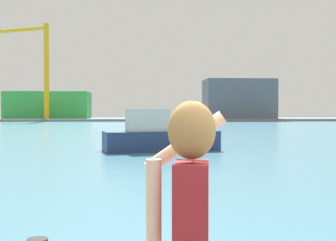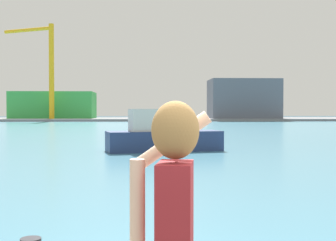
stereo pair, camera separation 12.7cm
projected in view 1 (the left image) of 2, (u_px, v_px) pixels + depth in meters
The scene contains 8 objects.
ground_plane at pixel (147, 129), 52.89m from camera, with size 220.00×220.00×0.00m, color #334751.
harbor_water at pixel (147, 128), 54.89m from camera, with size 140.00×100.00×0.02m, color teal.
far_shore_dock at pixel (143, 119), 94.78m from camera, with size 140.00×20.00×0.47m, color gray.
person_photographer at pixel (190, 216), 2.66m from camera, with size 0.53×0.56×1.74m.
boat_moored at pixel (158, 136), 23.98m from camera, with size 6.30×3.12×2.22m.
warehouse_left at pixel (49, 105), 94.68m from camera, with size 16.76×9.62×5.45m, color green.
warehouse_right at pixel (239, 99), 93.32m from camera, with size 13.91×8.90×7.96m, color slate.
port_crane at pixel (41, 61), 88.03m from camera, with size 10.91×5.97×18.38m.
Camera 1 is at (-1.10, -2.90, 2.19)m, focal length 48.53 mm.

